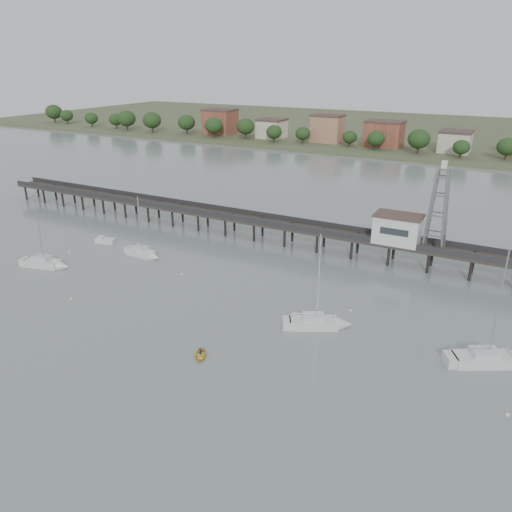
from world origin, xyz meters
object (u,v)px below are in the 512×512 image
(lattice_tower, at_px, (438,210))
(white_tender, at_px, (105,241))
(pier, at_px, (273,224))
(sailboat_c, at_px, (324,323))
(sailboat_b, at_px, (145,254))
(yellow_dinghy, at_px, (201,357))
(sailboat_a, at_px, (50,264))
(sailboat_d, at_px, (498,359))

(lattice_tower, relative_size, white_tender, 3.64)
(lattice_tower, bearing_deg, pier, -180.00)
(pier, xyz_separation_m, sailboat_c, (22.21, -28.60, -3.16))
(pier, relative_size, white_tender, 35.20)
(sailboat_b, relative_size, white_tender, 2.91)
(pier, relative_size, yellow_dinghy, 51.58)
(pier, distance_m, sailboat_a, 43.36)
(sailboat_c, distance_m, sailboat_d, 22.28)
(white_tender, bearing_deg, sailboat_d, -21.86)
(pier, distance_m, white_tender, 34.77)
(sailboat_b, xyz_separation_m, yellow_dinghy, (28.62, -23.53, -0.65))
(sailboat_b, bearing_deg, sailboat_d, -3.52)
(pier, xyz_separation_m, sailboat_a, (-29.41, -31.70, -3.16))
(sailboat_b, bearing_deg, sailboat_a, -131.26)
(lattice_tower, height_order, sailboat_d, lattice_tower)
(pier, relative_size, sailboat_a, 10.44)
(lattice_tower, xyz_separation_m, sailboat_b, (-48.94, -19.55, -10.45))
(lattice_tower, xyz_separation_m, white_tender, (-61.44, -17.35, -10.62))
(sailboat_b, height_order, white_tender, sailboat_b)
(sailboat_c, distance_m, sailboat_b, 40.67)
(lattice_tower, relative_size, sailboat_c, 1.06)
(sailboat_b, distance_m, sailboat_a, 17.06)
(pier, height_order, lattice_tower, lattice_tower)
(pier, xyz_separation_m, white_tender, (-29.94, -17.35, -3.32))
(white_tender, height_order, yellow_dinghy, yellow_dinghy)
(sailboat_d, xyz_separation_m, sailboat_b, (-61.86, 7.39, 0.02))
(pier, xyz_separation_m, sailboat_d, (44.42, -26.94, -3.17))
(sailboat_c, height_order, white_tender, sailboat_c)
(lattice_tower, distance_m, sailboat_a, 69.46)
(sailboat_d, relative_size, sailboat_a, 1.13)
(sailboat_d, bearing_deg, sailboat_b, 144.13)
(sailboat_b, distance_m, yellow_dinghy, 37.05)
(sailboat_b, relative_size, sailboat_a, 0.86)
(sailboat_a, distance_m, white_tender, 14.36)
(sailboat_c, bearing_deg, lattice_tower, 44.07)
(sailboat_d, distance_m, yellow_dinghy, 36.96)
(sailboat_a, height_order, white_tender, sailboat_a)
(lattice_tower, xyz_separation_m, sailboat_d, (12.92, -26.94, -10.47))
(sailboat_d, xyz_separation_m, sailboat_a, (-73.83, -4.76, 0.01))
(lattice_tower, height_order, sailboat_b, lattice_tower)
(pier, xyz_separation_m, sailboat_b, (-17.44, -19.55, -3.15))
(sailboat_c, distance_m, yellow_dinghy, 18.21)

